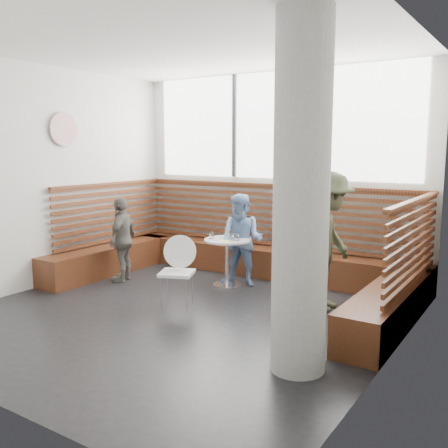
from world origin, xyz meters
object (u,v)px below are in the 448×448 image
Objects in this scene: cafe_table at (227,252)px; child_back at (242,240)px; concrete_column at (301,197)px; cafe_chair at (180,265)px; adult_man at (328,241)px; child_left at (123,239)px.

child_back is (0.17, 0.14, 0.18)m from cafe_table.
concrete_column reaches higher than child_back.
adult_man is at bearing 4.86° from cafe_chair.
cafe_chair is (-0.00, -1.12, 0.03)m from cafe_table.
child_left reaches higher than cafe_chair.
child_left is at bearing -157.04° from cafe_table.
concrete_column is 3.10m from cafe_table.
concrete_column is 3.54× the size of cafe_chair.
cafe_table is 0.40× the size of adult_man.
cafe_table is 0.54× the size of child_left.
child_left is (-1.66, -0.77, -0.04)m from child_back.
concrete_column is 2.51m from cafe_chair.
cafe_chair is at bearing 52.20° from child_left.
adult_man is at bearing 103.68° from concrete_column.
child_back reaches higher than child_left.
adult_man is 3.16m from child_left.
child_left is (-3.13, -0.41, -0.23)m from adult_man.
child_back is (-1.90, 2.17, -0.92)m from concrete_column.
cafe_chair is 0.52× the size of adult_man.
child_left is at bearing 97.95° from adult_man.
child_back reaches higher than cafe_chair.
adult_man reaches higher than cafe_chair.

